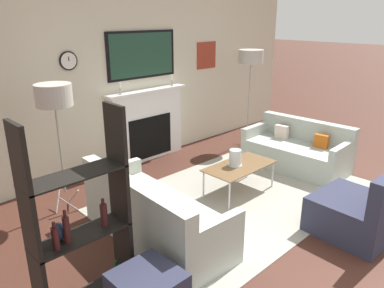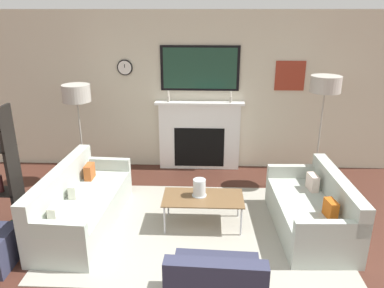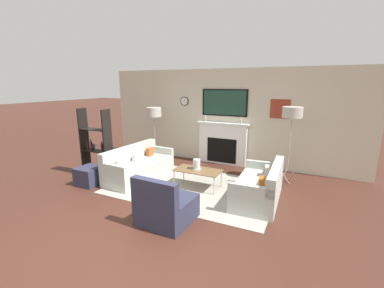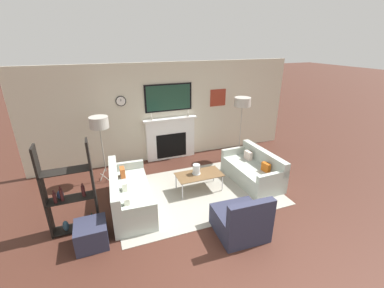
{
  "view_description": "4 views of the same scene",
  "coord_description": "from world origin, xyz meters",
  "px_view_note": "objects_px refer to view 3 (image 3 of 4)",
  "views": [
    {
      "loc": [
        -3.71,
        -0.58,
        2.38
      ],
      "look_at": [
        -0.34,
        2.87,
        0.7
      ],
      "focal_mm": 35.0,
      "sensor_mm": 36.0,
      "label": 1
    },
    {
      "loc": [
        0.13,
        -1.93,
        2.68
      ],
      "look_at": [
        -0.08,
        3.0,
        0.91
      ],
      "focal_mm": 35.0,
      "sensor_mm": 36.0,
      "label": 2
    },
    {
      "loc": [
        2.34,
        -2.58,
        2.29
      ],
      "look_at": [
        -0.3,
        2.89,
        0.86
      ],
      "focal_mm": 24.0,
      "sensor_mm": 36.0,
      "label": 3
    },
    {
      "loc": [
        -1.88,
        -2.34,
        3.23
      ],
      "look_at": [
        0.05,
        2.7,
        1.03
      ],
      "focal_mm": 24.0,
      "sensor_mm": 36.0,
      "label": 4
    }
  ],
  "objects_px": {
    "hurricane_candle": "(197,165)",
    "ottoman": "(90,176)",
    "coffee_table": "(198,171)",
    "armchair": "(166,207)",
    "floor_lamp_right": "(292,113)",
    "couch_left": "(139,167)",
    "couch_right": "(260,187)",
    "shelf_unit": "(96,147)",
    "floor_lamp_left": "(154,113)"
  },
  "relations": [
    {
      "from": "coffee_table",
      "to": "floor_lamp_left",
      "type": "relative_size",
      "value": 0.64
    },
    {
      "from": "couch_left",
      "to": "couch_right",
      "type": "distance_m",
      "value": 2.98
    },
    {
      "from": "couch_left",
      "to": "shelf_unit",
      "type": "xyz_separation_m",
      "value": [
        -1.02,
        -0.34,
        0.48
      ]
    },
    {
      "from": "hurricane_candle",
      "to": "armchair",
      "type": "bearing_deg",
      "value": -83.65
    },
    {
      "from": "couch_right",
      "to": "shelf_unit",
      "type": "bearing_deg",
      "value": -175.1
    },
    {
      "from": "couch_right",
      "to": "hurricane_candle",
      "type": "height_order",
      "value": "couch_right"
    },
    {
      "from": "couch_left",
      "to": "floor_lamp_left",
      "type": "height_order",
      "value": "floor_lamp_left"
    },
    {
      "from": "couch_right",
      "to": "ottoman",
      "type": "bearing_deg",
      "value": -166.97
    },
    {
      "from": "armchair",
      "to": "coffee_table",
      "type": "distance_m",
      "value": 1.61
    },
    {
      "from": "couch_right",
      "to": "floor_lamp_right",
      "type": "bearing_deg",
      "value": 73.89
    },
    {
      "from": "coffee_table",
      "to": "floor_lamp_left",
      "type": "bearing_deg",
      "value": 147.74
    },
    {
      "from": "couch_right",
      "to": "armchair",
      "type": "distance_m",
      "value": 1.98
    },
    {
      "from": "couch_left",
      "to": "ottoman",
      "type": "relative_size",
      "value": 3.77
    },
    {
      "from": "floor_lamp_left",
      "to": "shelf_unit",
      "type": "relative_size",
      "value": 0.96
    },
    {
      "from": "hurricane_candle",
      "to": "shelf_unit",
      "type": "distance_m",
      "value": 2.61
    },
    {
      "from": "couch_left",
      "to": "shelf_unit",
      "type": "distance_m",
      "value": 1.18
    },
    {
      "from": "couch_left",
      "to": "ottoman",
      "type": "height_order",
      "value": "couch_left"
    },
    {
      "from": "floor_lamp_right",
      "to": "ottoman",
      "type": "distance_m",
      "value": 4.86
    },
    {
      "from": "hurricane_candle",
      "to": "ottoman",
      "type": "xyz_separation_m",
      "value": [
        -2.28,
        -0.98,
        -0.3
      ]
    },
    {
      "from": "couch_left",
      "to": "armchair",
      "type": "bearing_deg",
      "value": -41.72
    },
    {
      "from": "couch_left",
      "to": "hurricane_candle",
      "type": "height_order",
      "value": "couch_left"
    },
    {
      "from": "couch_left",
      "to": "ottoman",
      "type": "bearing_deg",
      "value": -130.86
    },
    {
      "from": "hurricane_candle",
      "to": "ottoman",
      "type": "relative_size",
      "value": 0.45
    },
    {
      "from": "ottoman",
      "to": "couch_left",
      "type": "bearing_deg",
      "value": 49.14
    },
    {
      "from": "couch_right",
      "to": "armchair",
      "type": "relative_size",
      "value": 1.88
    },
    {
      "from": "coffee_table",
      "to": "shelf_unit",
      "type": "relative_size",
      "value": 0.61
    },
    {
      "from": "hurricane_candle",
      "to": "coffee_table",
      "type": "bearing_deg",
      "value": -42.72
    },
    {
      "from": "couch_right",
      "to": "floor_lamp_right",
      "type": "relative_size",
      "value": 0.91
    },
    {
      "from": "floor_lamp_left",
      "to": "ottoman",
      "type": "relative_size",
      "value": 3.19
    },
    {
      "from": "couch_right",
      "to": "ottoman",
      "type": "xyz_separation_m",
      "value": [
        -3.73,
        -0.86,
        -0.07
      ]
    },
    {
      "from": "floor_lamp_left",
      "to": "ottoman",
      "type": "xyz_separation_m",
      "value": [
        -0.37,
        -2.17,
        -1.26
      ]
    },
    {
      "from": "couch_right",
      "to": "coffee_table",
      "type": "height_order",
      "value": "couch_right"
    },
    {
      "from": "couch_right",
      "to": "hurricane_candle",
      "type": "relative_size",
      "value": 7.16
    },
    {
      "from": "floor_lamp_left",
      "to": "couch_right",
      "type": "bearing_deg",
      "value": -21.3
    },
    {
      "from": "coffee_table",
      "to": "shelf_unit",
      "type": "xyz_separation_m",
      "value": [
        -2.61,
        -0.41,
        0.37
      ]
    },
    {
      "from": "couch_left",
      "to": "floor_lamp_left",
      "type": "bearing_deg",
      "value": 106.07
    },
    {
      "from": "floor_lamp_right",
      "to": "shelf_unit",
      "type": "relative_size",
      "value": 1.05
    },
    {
      "from": "floor_lamp_right",
      "to": "ottoman",
      "type": "xyz_separation_m",
      "value": [
        -4.11,
        -2.17,
        -1.43
      ]
    },
    {
      "from": "armchair",
      "to": "floor_lamp_left",
      "type": "height_order",
      "value": "floor_lamp_left"
    },
    {
      "from": "coffee_table",
      "to": "hurricane_candle",
      "type": "distance_m",
      "value": 0.15
    },
    {
      "from": "coffee_table",
      "to": "floor_lamp_right",
      "type": "height_order",
      "value": "floor_lamp_right"
    },
    {
      "from": "couch_right",
      "to": "hurricane_candle",
      "type": "bearing_deg",
      "value": 175.39
    },
    {
      "from": "couch_right",
      "to": "floor_lamp_left",
      "type": "bearing_deg",
      "value": 158.7
    },
    {
      "from": "couch_right",
      "to": "shelf_unit",
      "type": "distance_m",
      "value": 4.04
    },
    {
      "from": "coffee_table",
      "to": "couch_left",
      "type": "bearing_deg",
      "value": -177.51
    },
    {
      "from": "armchair",
      "to": "hurricane_candle",
      "type": "distance_m",
      "value": 1.67
    },
    {
      "from": "shelf_unit",
      "to": "ottoman",
      "type": "bearing_deg",
      "value": -62.26
    },
    {
      "from": "armchair",
      "to": "hurricane_candle",
      "type": "relative_size",
      "value": 3.81
    },
    {
      "from": "couch_left",
      "to": "coffee_table",
      "type": "height_order",
      "value": "couch_left"
    },
    {
      "from": "couch_left",
      "to": "armchair",
      "type": "height_order",
      "value": "armchair"
    }
  ]
}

